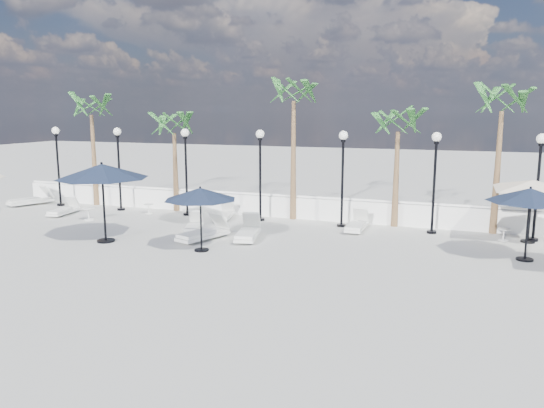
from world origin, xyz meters
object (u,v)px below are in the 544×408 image
(parasol_navy_left, at_px, (102,172))
(parasol_cream_sq_a, at_px, (533,180))
(lounger_0, at_px, (31,200))
(parasol_navy_right, at_px, (530,196))
(lounger_4, at_px, (248,232))
(lounger_6, at_px, (357,225))
(parasol_navy_mid, at_px, (200,194))
(lounger_2, at_px, (194,226))
(lounger_1, at_px, (64,210))
(lounger_3, at_px, (225,214))
(lounger_5, at_px, (203,233))

(parasol_navy_left, xyz_separation_m, parasol_cream_sq_a, (14.21, 4.97, -0.30))
(lounger_0, bearing_deg, parasol_navy_right, 16.56)
(lounger_4, bearing_deg, parasol_navy_right, -9.98)
(lounger_6, distance_m, parasol_navy_right, 6.45)
(parasol_navy_left, distance_m, parasol_navy_mid, 3.85)
(parasol_navy_left, height_order, parasol_navy_right, parasol_navy_left)
(lounger_2, relative_size, parasol_navy_left, 0.56)
(lounger_2, height_order, parasol_navy_right, parasol_navy_right)
(parasol_navy_left, bearing_deg, lounger_1, 144.46)
(lounger_1, relative_size, lounger_3, 1.04)
(lounger_4, bearing_deg, lounger_0, 154.84)
(lounger_2, xyz_separation_m, parasol_navy_right, (11.64, -0.01, 1.84))
(lounger_1, xyz_separation_m, lounger_5, (8.03, -2.09, 0.04))
(lounger_5, relative_size, parasol_cream_sq_a, 0.46)
(lounger_1, bearing_deg, lounger_3, 5.08)
(lounger_0, xyz_separation_m, lounger_4, (12.75, -2.87, -0.01))
(parasol_navy_right, bearing_deg, lounger_4, -177.49)
(lounger_3, relative_size, lounger_5, 0.79)
(parasol_navy_left, distance_m, parasol_cream_sq_a, 15.06)
(parasol_navy_left, distance_m, parasol_navy_right, 14.09)
(parasol_navy_mid, bearing_deg, parasol_cream_sq_a, 25.36)
(lounger_1, relative_size, lounger_6, 0.97)
(lounger_2, bearing_deg, parasol_cream_sq_a, -8.13)
(lounger_4, relative_size, lounger_6, 1.15)
(parasol_cream_sq_a, bearing_deg, parasol_navy_left, -160.70)
(lounger_2, bearing_deg, lounger_3, 66.88)
(lounger_0, bearing_deg, parasol_navy_left, -8.26)
(lounger_4, relative_size, parasol_navy_left, 0.68)
(lounger_6, relative_size, parasol_navy_right, 0.73)
(lounger_6, xyz_separation_m, parasol_navy_right, (5.74, -2.31, 1.82))
(parasol_navy_mid, height_order, parasol_navy_right, parasol_navy_right)
(lounger_2, distance_m, parasol_cream_sq_a, 12.41)
(parasol_navy_left, bearing_deg, lounger_2, 47.73)
(lounger_2, bearing_deg, lounger_1, 151.84)
(lounger_0, xyz_separation_m, lounger_2, (10.31, -2.45, -0.05))
(lounger_5, height_order, parasol_navy_left, parasol_navy_left)
(lounger_5, height_order, lounger_6, lounger_5)
(lounger_0, distance_m, lounger_5, 11.82)
(lounger_1, xyz_separation_m, lounger_4, (9.50, -1.42, 0.04))
(lounger_3, relative_size, lounger_6, 0.93)
(lounger_3, bearing_deg, parasol_navy_mid, -86.34)
(parasol_navy_left, bearing_deg, lounger_0, 148.78)
(lounger_1, bearing_deg, parasol_navy_right, -10.06)
(lounger_3, height_order, parasol_navy_left, parasol_navy_left)
(lounger_1, bearing_deg, lounger_0, 149.08)
(lounger_1, height_order, lounger_5, lounger_5)
(lounger_0, xyz_separation_m, parasol_cream_sq_a, (22.29, 0.07, 1.95))
(lounger_5, bearing_deg, parasol_cream_sq_a, 37.16)
(parasol_cream_sq_a, bearing_deg, lounger_0, -179.81)
(parasol_navy_mid, bearing_deg, lounger_4, 66.54)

